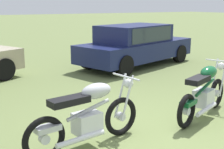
# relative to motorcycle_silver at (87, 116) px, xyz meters

# --- Properties ---
(ground_plane) EXTENTS (120.00, 120.00, 0.00)m
(ground_plane) POSITION_rel_motorcycle_silver_xyz_m (1.26, -0.25, -0.49)
(ground_plane) COLOR olive
(motorcycle_silver) EXTENTS (2.03, 0.72, 1.02)m
(motorcycle_silver) POSITION_rel_motorcycle_silver_xyz_m (0.00, 0.00, 0.00)
(motorcycle_silver) COLOR black
(motorcycle_silver) RESTS_ON ground
(motorcycle_green) EXTENTS (1.93, 0.99, 1.02)m
(motorcycle_green) POSITION_rel_motorcycle_silver_xyz_m (2.49, 0.03, -0.00)
(motorcycle_green) COLOR black
(motorcycle_green) RESTS_ON ground
(car_navy) EXTENTS (4.87, 2.95, 1.43)m
(car_navy) POSITION_rel_motorcycle_silver_xyz_m (4.27, 4.88, 0.31)
(car_navy) COLOR #161E4C
(car_navy) RESTS_ON ground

